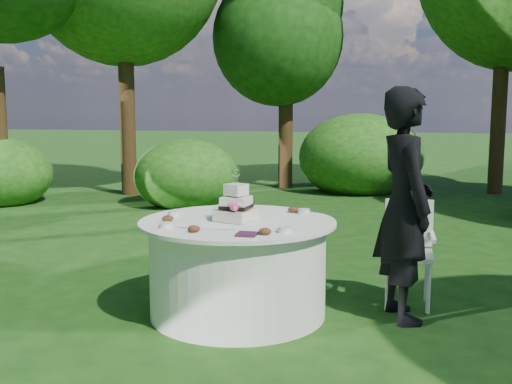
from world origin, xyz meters
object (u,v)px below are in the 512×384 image
Objects in this scene: napkins at (247,234)px; cake at (236,207)px; table at (238,267)px; chair at (408,244)px; guest at (405,205)px.

napkins is 0.56m from cake.
napkins is 0.71m from table.
cake is at bearing -89.79° from table.
cake is at bearing -154.99° from chair.
napkins reaches higher than table.
chair is (1.13, 1.13, -0.26)m from napkins.
cake reaches higher than table.
napkins is at bearing -134.86° from chair.
guest is at bearing 8.91° from table.
cake is 0.47× the size of chair.
chair is (1.34, 0.58, 0.13)m from table.
cake is 1.52m from chair.
table is 1.46m from chair.
chair reaches higher than napkins.
napkins is 0.09× the size of table.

